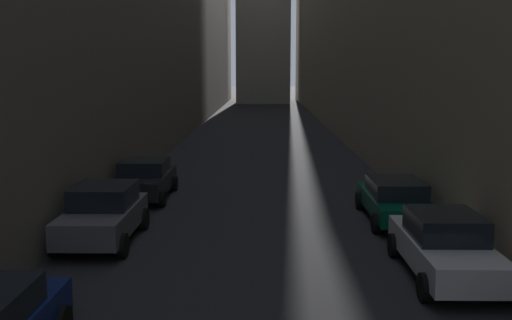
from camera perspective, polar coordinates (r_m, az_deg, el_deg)
name	(u,v)px	position (r m, az deg, el deg)	size (l,w,h in m)	color
ground_plane	(262,135)	(44.31, 0.60, 2.50)	(264.00, 264.00, 0.00)	#232326
parked_car_left_third	(103,214)	(17.10, -14.72, -5.10)	(1.96, 4.04, 1.62)	#4C4C51
parked_car_left_far	(145,179)	(22.56, -10.86, -1.82)	(2.04, 4.19, 1.48)	black
parked_car_right_third	(445,245)	(14.50, 17.98, -7.96)	(1.91, 4.41, 1.54)	silver
parked_car_right_far	(395,199)	(19.41, 13.45, -3.75)	(1.98, 4.55, 1.37)	#05472D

